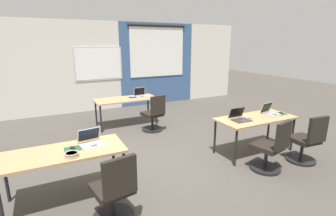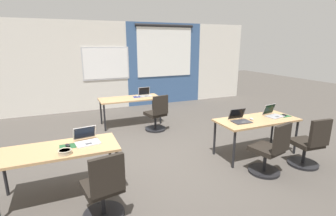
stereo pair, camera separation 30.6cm
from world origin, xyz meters
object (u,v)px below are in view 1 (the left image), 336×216
at_px(mouse_near_right_inner, 251,117).
at_px(chair_near_right_inner, 271,150).
at_px(laptop_far_right, 141,95).
at_px(chair_far_right, 154,116).
at_px(mouse_far_right, 133,97).
at_px(snack_bowl, 72,154).
at_px(mouse_near_right_end, 281,113).
at_px(laptop_near_right_inner, 240,118).
at_px(desk_near_left, 64,155).
at_px(mouse_near_left_inner, 73,148).
at_px(laptop_near_left_inner, 92,141).
at_px(laptop_near_right_end, 270,112).
at_px(desk_far_center, 126,101).
at_px(desk_near_right, 256,120).
at_px(chair_near_left_inner, 115,194).
at_px(chair_near_right_end, 306,143).

relative_size(mouse_near_right_inner, chair_near_right_inner, 0.12).
height_order(laptop_far_right, chair_far_right, laptop_far_right).
height_order(mouse_far_right, chair_near_right_inner, chair_near_right_inner).
height_order(chair_far_right, snack_bowl, chair_far_right).
bearing_deg(mouse_near_right_inner, mouse_far_right, 116.49).
height_order(mouse_near_right_end, chair_near_right_inner, chair_near_right_inner).
relative_size(chair_near_right_inner, snack_bowl, 5.18).
xyz_separation_m(laptop_near_right_inner, snack_bowl, (-3.02, -0.24, -0.01)).
height_order(desk_near_left, mouse_near_left_inner, mouse_near_left_inner).
bearing_deg(mouse_near_left_inner, laptop_near_left_inner, 10.49).
bearing_deg(laptop_near_right_end, laptop_near_left_inner, 169.56).
height_order(laptop_near_right_end, mouse_near_right_end, laptop_near_right_end).
height_order(desk_far_center, laptop_near_right_inner, laptop_near_right_inner).
relative_size(desk_near_left, mouse_near_right_end, 15.45).
bearing_deg(laptop_far_right, laptop_near_left_inner, -125.28).
bearing_deg(laptop_near_right_inner, mouse_far_right, 114.13).
bearing_deg(desk_near_right, desk_near_left, 180.00).
bearing_deg(chair_near_left_inner, laptop_far_right, -125.03).
height_order(chair_near_right_end, mouse_near_right_inner, chair_near_right_end).
xyz_separation_m(desk_far_center, chair_near_right_end, (2.24, -3.57, -0.28)).
bearing_deg(desk_near_left, mouse_far_right, 55.50).
xyz_separation_m(desk_near_left, mouse_near_right_end, (4.16, -0.04, 0.08)).
bearing_deg(laptop_near_left_inner, chair_near_left_inner, -91.98).
distance_m(desk_near_left, snack_bowl, 0.26).
bearing_deg(mouse_near_right_inner, laptop_near_left_inner, 178.83).
distance_m(chair_near_left_inner, laptop_near_right_inner, 2.77).
bearing_deg(laptop_near_right_end, laptop_near_right_inner, 171.53).
xyz_separation_m(desk_far_center, laptop_near_left_inner, (-1.36, -2.73, 0.11)).
bearing_deg(desk_near_right, chair_near_left_inner, -165.83).
xyz_separation_m(mouse_far_right, laptop_near_right_inner, (1.14, -2.84, 0.03)).
bearing_deg(chair_near_right_inner, mouse_near_right_inner, -118.64).
bearing_deg(mouse_near_right_inner, snack_bowl, -175.79).
xyz_separation_m(chair_near_right_end, snack_bowl, (-3.91, 0.54, 0.38)).
height_order(desk_near_right, chair_near_right_end, chair_near_right_end).
bearing_deg(desk_near_left, laptop_near_left_inner, 10.98).
xyz_separation_m(chair_near_right_end, laptop_near_left_inner, (-3.60, 0.85, 0.39)).
xyz_separation_m(mouse_far_right, mouse_near_left_inner, (-1.84, -2.83, 0.00)).
bearing_deg(mouse_near_left_inner, desk_near_right, -0.44).
bearing_deg(snack_bowl, laptop_near_right_inner, 4.61).
height_order(desk_near_right, snack_bowl, snack_bowl).
distance_m(desk_near_right, chair_near_left_inner, 3.13).
height_order(mouse_far_right, mouse_near_left_inner, same).
height_order(desk_near_right, laptop_near_right_inner, laptop_near_right_inner).
xyz_separation_m(laptop_near_right_end, chair_near_right_inner, (-0.76, -0.74, -0.39)).
relative_size(laptop_near_right_inner, snack_bowl, 1.93).
distance_m(chair_far_right, chair_near_right_inner, 2.90).
height_order(mouse_near_left_inner, chair_near_left_inner, chair_near_left_inner).
distance_m(laptop_far_right, mouse_near_left_inner, 3.52).
bearing_deg(chair_far_right, desk_near_left, 31.02).
xyz_separation_m(desk_far_center, laptop_near_right_end, (2.17, -2.77, 0.11)).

